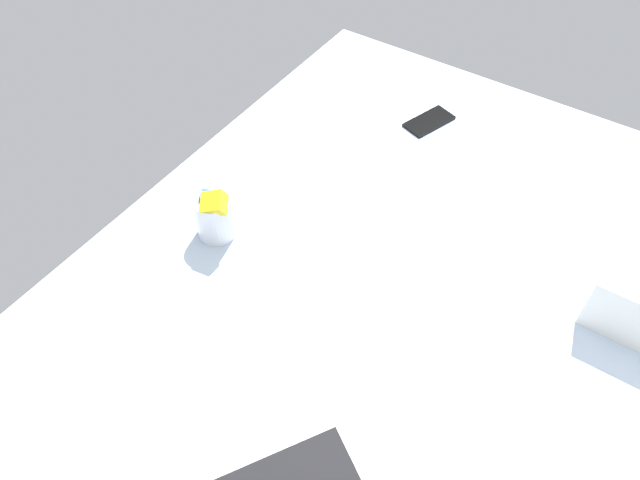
% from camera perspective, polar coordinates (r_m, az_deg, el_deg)
% --- Properties ---
extents(bed_mattress, '(1.80, 1.40, 0.18)m').
position_cam_1_polar(bed_mattress, '(1.33, 7.22, -9.82)').
color(bed_mattress, silver).
rests_on(bed_mattress, ground).
extents(snack_cup, '(0.10, 0.10, 0.15)m').
position_cam_1_polar(snack_cup, '(1.37, -10.00, 2.45)').
color(snack_cup, silver).
rests_on(snack_cup, bed_mattress).
extents(cell_phone, '(0.15, 0.11, 0.01)m').
position_cam_1_polar(cell_phone, '(1.71, 10.33, 11.04)').
color(cell_phone, black).
rests_on(cell_phone, bed_mattress).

